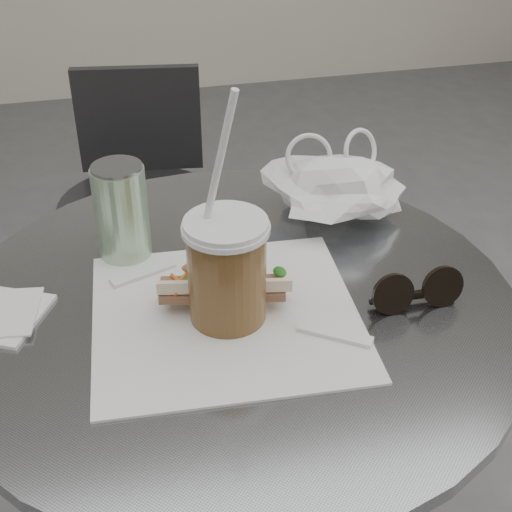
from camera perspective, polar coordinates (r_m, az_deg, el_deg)
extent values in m
cylinder|color=slate|center=(1.21, -1.43, -17.48)|extent=(0.08, 0.08, 0.71)
cylinder|color=slate|center=(0.96, -1.73, -3.84)|extent=(0.76, 0.76, 0.02)
cylinder|color=#2F2F32|center=(2.00, -8.08, -7.47)|extent=(0.35, 0.35, 0.02)
cylinder|color=#2F2F32|center=(1.87, -8.61, -2.29)|extent=(0.06, 0.06, 0.47)
cylinder|color=#2F2F32|center=(1.74, -9.24, 3.95)|extent=(0.39, 0.39, 0.02)
cube|color=#2F2F32|center=(1.85, -9.35, 10.72)|extent=(0.31, 0.07, 0.27)
cube|color=white|center=(0.92, -2.43, -4.73)|extent=(0.36, 0.34, 0.00)
ellipsoid|color=#B87B45|center=(0.93, -2.69, -3.45)|extent=(0.21, 0.11, 0.02)
cube|color=brown|center=(0.92, -2.71, -2.65)|extent=(0.17, 0.08, 0.01)
ellipsoid|color=#B87B45|center=(0.91, -2.84, -1.22)|extent=(0.21, 0.11, 0.04)
cylinder|color=brown|center=(0.88, -2.33, -1.60)|extent=(0.10, 0.10, 0.13)
cylinder|color=silver|center=(0.84, -2.44, 2.42)|extent=(0.11, 0.11, 0.01)
cylinder|color=white|center=(0.82, -3.40, 5.55)|extent=(0.06, 0.05, 0.25)
cylinder|color=black|center=(0.93, 10.91, -3.08)|extent=(0.06, 0.02, 0.06)
cylinder|color=black|center=(0.96, 14.70, -2.43)|extent=(0.06, 0.02, 0.06)
cube|color=black|center=(0.95, 12.79, -3.07)|extent=(0.02, 0.01, 0.01)
cylinder|color=#5A9859|center=(1.02, -10.69, 3.39)|extent=(0.08, 0.08, 0.14)
cylinder|color=slate|center=(0.99, -11.12, 6.98)|extent=(0.07, 0.07, 0.00)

